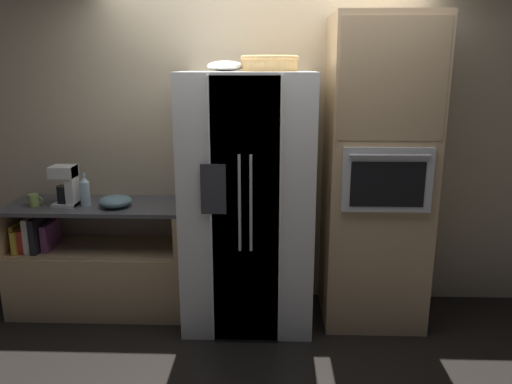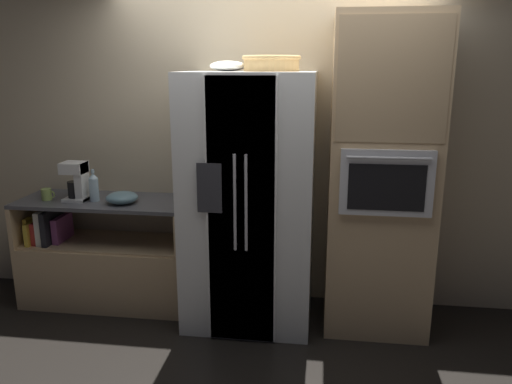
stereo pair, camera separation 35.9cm
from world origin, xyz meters
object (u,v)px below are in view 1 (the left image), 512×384
object	(u,v)px
wall_oven	(377,175)
mug	(34,200)
mixing_bowl	(115,201)
coffee_maker	(67,184)
fruit_bowl	(225,66)
bottle_tall	(85,191)
wicker_basket	(270,63)
refrigerator	(248,201)

from	to	relation	value
wall_oven	mug	xyz separation A→B (m)	(-2.61, -0.02, -0.22)
wall_oven	mixing_bowl	world-z (taller)	wall_oven
mug	coffee_maker	world-z (taller)	coffee_maker
coffee_maker	fruit_bowl	bearing A→B (deg)	-0.30
wall_oven	bottle_tall	xyz separation A→B (m)	(-2.22, 0.01, -0.15)
wicker_basket	bottle_tall	bearing A→B (deg)	178.85
refrigerator	mixing_bowl	distance (m)	1.02
coffee_maker	mixing_bowl	bearing A→B (deg)	-4.84
wall_oven	mug	world-z (taller)	wall_oven
refrigerator	wicker_basket	world-z (taller)	wicker_basket
wall_oven	mug	size ratio (longest dim) A/B	20.31
refrigerator	wall_oven	bearing A→B (deg)	3.46
refrigerator	coffee_maker	distance (m)	1.40
wall_oven	mixing_bowl	bearing A→B (deg)	-179.21
wicker_basket	mug	size ratio (longest dim) A/B	3.69
refrigerator	fruit_bowl	world-z (taller)	fruit_bowl
coffee_maker	wicker_basket	bearing A→B (deg)	-0.96
fruit_bowl	mug	size ratio (longest dim) A/B	2.31
refrigerator	wicker_basket	bearing A→B (deg)	13.48
fruit_bowl	bottle_tall	distance (m)	1.44
fruit_bowl	mug	world-z (taller)	fruit_bowl
wall_oven	wicker_basket	bearing A→B (deg)	-178.50
wicker_basket	mixing_bowl	bearing A→B (deg)	-179.70
refrigerator	wall_oven	world-z (taller)	wall_oven
refrigerator	mug	xyz separation A→B (m)	(-1.66, 0.04, -0.02)
wall_oven	mixing_bowl	size ratio (longest dim) A/B	9.23
bottle_tall	coffee_maker	bearing A→B (deg)	-178.88
refrigerator	mixing_bowl	xyz separation A→B (m)	(-1.02, 0.03, -0.02)
wicker_basket	fruit_bowl	world-z (taller)	wicker_basket
wall_oven	mixing_bowl	xyz separation A→B (m)	(-1.98, -0.03, -0.22)
refrigerator	mixing_bowl	world-z (taller)	refrigerator
fruit_bowl	mixing_bowl	bearing A→B (deg)	-178.29
wicker_basket	mug	xyz separation A→B (m)	(-1.81, 0.01, -1.03)
mixing_bowl	coffee_maker	xyz separation A→B (m)	(-0.38, 0.03, 0.12)
refrigerator	fruit_bowl	xyz separation A→B (m)	(-0.16, 0.06, 0.99)
mug	mixing_bowl	xyz separation A→B (m)	(0.64, -0.01, -0.00)
wicker_basket	mixing_bowl	size ratio (longest dim) A/B	1.68
bottle_tall	mug	size ratio (longest dim) A/B	2.28
wall_oven	mug	bearing A→B (deg)	-179.65
mug	coffee_maker	xyz separation A→B (m)	(0.26, 0.02, 0.12)
mixing_bowl	wall_oven	bearing A→B (deg)	0.79
wall_oven	fruit_bowl	distance (m)	1.37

